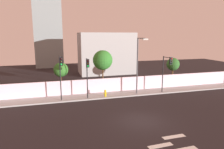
# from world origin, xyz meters

# --- Properties ---
(ground_plane) EXTENTS (80.00, 80.00, 0.00)m
(ground_plane) POSITION_xyz_m (0.00, 0.00, 0.00)
(ground_plane) COLOR black
(sidewalk) EXTENTS (36.00, 2.40, 0.15)m
(sidewalk) POSITION_xyz_m (0.00, 8.20, 0.07)
(sidewalk) COLOR #A4A4A4
(sidewalk) RESTS_ON ground
(perimeter_wall) EXTENTS (36.00, 0.18, 1.80)m
(perimeter_wall) POSITION_xyz_m (0.00, 9.49, 1.05)
(perimeter_wall) COLOR silver
(perimeter_wall) RESTS_ON sidewalk
(crosswalk_marking) EXTENTS (3.69, 3.00, 0.01)m
(crosswalk_marking) POSITION_xyz_m (0.21, -4.53, 0.00)
(crosswalk_marking) COLOR silver
(crosswalk_marking) RESTS_ON ground
(traffic_light_left) EXTENTS (0.35, 1.25, 4.68)m
(traffic_light_left) POSITION_xyz_m (-3.54, 7.01, 3.56)
(traffic_light_left) COLOR black
(traffic_light_left) RESTS_ON sidewalk
(traffic_light_center) EXTENTS (0.35, 1.65, 5.04)m
(traffic_light_center) POSITION_xyz_m (-6.46, 6.82, 3.82)
(traffic_light_center) COLOR black
(traffic_light_center) RESTS_ON sidewalk
(traffic_light_right) EXTENTS (0.40, 1.74, 4.66)m
(traffic_light_right) POSITION_xyz_m (6.36, 6.75, 3.57)
(traffic_light_right) COLOR black
(traffic_light_right) RESTS_ON sidewalk
(street_lamp_curbside) EXTENTS (0.60, 2.27, 6.95)m
(street_lamp_curbside) POSITION_xyz_m (2.80, 7.44, 4.29)
(street_lamp_curbside) COLOR #4C4C51
(street_lamp_curbside) RESTS_ON sidewalk
(fire_hydrant) EXTENTS (0.44, 0.26, 0.84)m
(fire_hydrant) POSITION_xyz_m (-1.38, 7.48, 0.60)
(fire_hydrant) COLOR gold
(fire_hydrant) RESTS_ON sidewalk
(roadside_tree_leftmost) EXTENTS (1.82, 1.82, 4.05)m
(roadside_tree_leftmost) POSITION_xyz_m (-6.33, 10.63, 3.11)
(roadside_tree_leftmost) COLOR brown
(roadside_tree_leftmost) RESTS_ON ground
(roadside_tree_midleft) EXTENTS (2.60, 2.60, 5.48)m
(roadside_tree_midleft) POSITION_xyz_m (-0.92, 10.63, 4.16)
(roadside_tree_midleft) COLOR brown
(roadside_tree_midleft) RESTS_ON ground
(roadside_tree_midright) EXTENTS (1.88, 1.88, 4.17)m
(roadside_tree_midright) POSITION_xyz_m (9.68, 10.63, 3.20)
(roadside_tree_midright) COLOR brown
(roadside_tree_midright) RESTS_ON ground
(low_building_distant) EXTENTS (10.57, 6.00, 7.92)m
(low_building_distant) POSITION_xyz_m (2.85, 23.49, 3.96)
(low_building_distant) COLOR #ACACAC
(low_building_distant) RESTS_ON ground
(tower_on_skyline) EXTENTS (6.25, 5.00, 26.59)m
(tower_on_skyline) POSITION_xyz_m (-8.05, 35.49, 13.29)
(tower_on_skyline) COLOR gray
(tower_on_skyline) RESTS_ON ground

